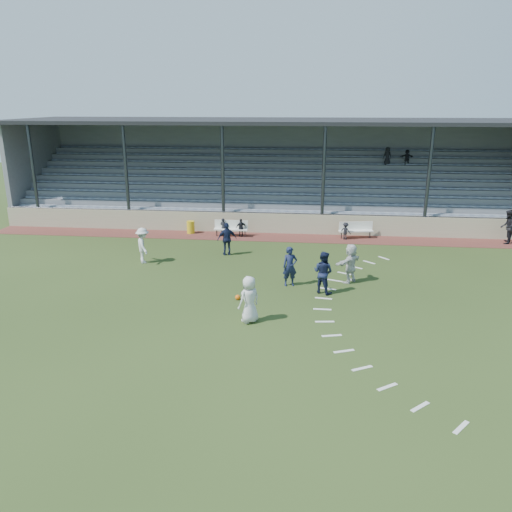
{
  "coord_description": "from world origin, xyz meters",
  "views": [
    {
      "loc": [
        2.22,
        -17.97,
        7.67
      ],
      "look_at": [
        0.0,
        2.5,
        1.3
      ],
      "focal_mm": 35.0,
      "sensor_mm": 36.0,
      "label": 1
    }
  ],
  "objects_px": {
    "bench_right": "(356,228)",
    "player_navy_lead": "(290,266)",
    "football": "(238,297)",
    "official": "(508,227)",
    "trash_bin": "(191,227)",
    "bench_left": "(231,227)",
    "player_white_lead": "(249,299)"
  },
  "relations": [
    {
      "from": "football",
      "to": "player_navy_lead",
      "type": "bearing_deg",
      "value": 43.21
    },
    {
      "from": "football",
      "to": "bench_left",
      "type": "bearing_deg",
      "value": 100.43
    },
    {
      "from": "bench_right",
      "to": "trash_bin",
      "type": "relative_size",
      "value": 2.72
    },
    {
      "from": "trash_bin",
      "to": "player_navy_lead",
      "type": "height_order",
      "value": "player_navy_lead"
    },
    {
      "from": "bench_left",
      "to": "trash_bin",
      "type": "bearing_deg",
      "value": 172.07
    },
    {
      "from": "player_navy_lead",
      "to": "official",
      "type": "bearing_deg",
      "value": 19.16
    },
    {
      "from": "trash_bin",
      "to": "player_white_lead",
      "type": "bearing_deg",
      "value": -67.54
    },
    {
      "from": "trash_bin",
      "to": "player_white_lead",
      "type": "distance_m",
      "value": 13.33
    },
    {
      "from": "football",
      "to": "trash_bin",
      "type": "bearing_deg",
      "value": 113.03
    },
    {
      "from": "bench_right",
      "to": "player_navy_lead",
      "type": "xyz_separation_m",
      "value": [
        -3.51,
        -8.38,
        0.29
      ]
    },
    {
      "from": "player_white_lead",
      "to": "trash_bin",
      "type": "bearing_deg",
      "value": -110.47
    },
    {
      "from": "trash_bin",
      "to": "football",
      "type": "bearing_deg",
      "value": -66.97
    },
    {
      "from": "bench_left",
      "to": "official",
      "type": "relative_size",
      "value": 1.05
    },
    {
      "from": "bench_right",
      "to": "official",
      "type": "height_order",
      "value": "official"
    },
    {
      "from": "player_navy_lead",
      "to": "official",
      "type": "xyz_separation_m",
      "value": [
        11.86,
        8.08,
        0.11
      ]
    },
    {
      "from": "bench_left",
      "to": "bench_right",
      "type": "height_order",
      "value": "same"
    },
    {
      "from": "player_navy_lead",
      "to": "bench_left",
      "type": "bearing_deg",
      "value": 100.53
    },
    {
      "from": "player_navy_lead",
      "to": "bench_right",
      "type": "bearing_deg",
      "value": 52.17
    },
    {
      "from": "football",
      "to": "official",
      "type": "relative_size",
      "value": 0.11
    },
    {
      "from": "football",
      "to": "official",
      "type": "height_order",
      "value": "official"
    },
    {
      "from": "bench_right",
      "to": "trash_bin",
      "type": "height_order",
      "value": "bench_right"
    },
    {
      "from": "bench_left",
      "to": "official",
      "type": "height_order",
      "value": "official"
    },
    {
      "from": "bench_right",
      "to": "football",
      "type": "xyz_separation_m",
      "value": [
        -5.53,
        -10.28,
        -0.48
      ]
    },
    {
      "from": "trash_bin",
      "to": "player_white_lead",
      "type": "height_order",
      "value": "player_white_lead"
    },
    {
      "from": "bench_left",
      "to": "trash_bin",
      "type": "xyz_separation_m",
      "value": [
        -2.55,
        0.38,
        -0.19
      ]
    },
    {
      "from": "bench_right",
      "to": "player_white_lead",
      "type": "height_order",
      "value": "player_white_lead"
    },
    {
      "from": "football",
      "to": "player_white_lead",
      "type": "distance_m",
      "value": 2.3
    },
    {
      "from": "football",
      "to": "official",
      "type": "bearing_deg",
      "value": 35.71
    },
    {
      "from": "bench_right",
      "to": "football",
      "type": "relative_size",
      "value": 9.57
    },
    {
      "from": "bench_left",
      "to": "player_white_lead",
      "type": "height_order",
      "value": "player_white_lead"
    },
    {
      "from": "bench_right",
      "to": "player_white_lead",
      "type": "bearing_deg",
      "value": -122.35
    },
    {
      "from": "bench_left",
      "to": "bench_right",
      "type": "bearing_deg",
      "value": 3.57
    }
  ]
}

